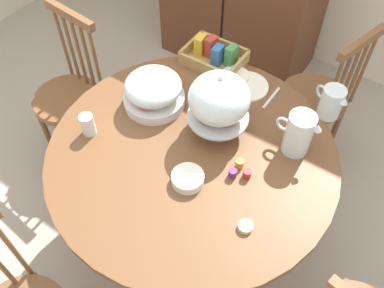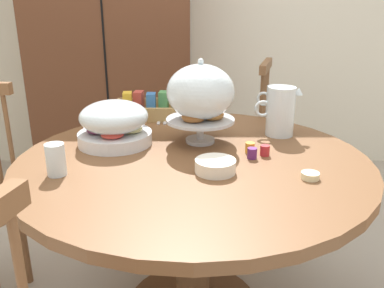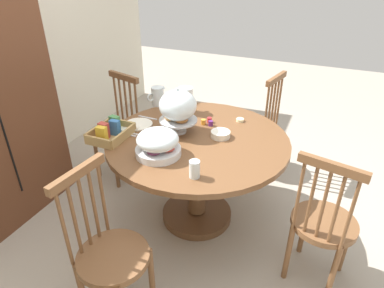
{
  "view_description": "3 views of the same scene",
  "coord_description": "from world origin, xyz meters",
  "px_view_note": "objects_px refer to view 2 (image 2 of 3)",
  "views": [
    {
      "loc": [
        0.77,
        -0.98,
        2.23
      ],
      "look_at": [
        0.14,
        -0.02,
        0.79
      ],
      "focal_mm": 39.28,
      "sensor_mm": 36.0,
      "label": 1
    },
    {
      "loc": [
        0.13,
        -1.44,
        1.29
      ],
      "look_at": [
        0.14,
        -0.02,
        0.79
      ],
      "focal_mm": 37.81,
      "sensor_mm": 36.0,
      "label": 2
    },
    {
      "loc": [
        -1.84,
        -0.83,
        1.9
      ],
      "look_at": [
        0.04,
        -0.02,
        0.74
      ],
      "focal_mm": 31.7,
      "sensor_mm": 36.0,
      "label": 3
    }
  ],
  "objects_px": {
    "china_plate_large": "(193,119)",
    "pastry_stand_with_dome": "(199,95)",
    "dining_table": "(192,202)",
    "fruit_platter_covered": "(113,124)",
    "orange_juice_pitcher": "(279,114)",
    "windsor_chair_facing_door": "(238,146)",
    "butter_dish": "(309,176)",
    "milk_pitcher": "(276,103)",
    "cereal_bowl": "(214,166)",
    "cereal_basket": "(145,108)",
    "wooden_armoire": "(112,48)",
    "drinking_glass": "(55,160)",
    "china_plate_small": "(176,115)"
  },
  "relations": [
    {
      "from": "wooden_armoire",
      "to": "drinking_glass",
      "type": "bearing_deg",
      "value": -86.25
    },
    {
      "from": "dining_table",
      "to": "milk_pitcher",
      "type": "relative_size",
      "value": 7.37
    },
    {
      "from": "wooden_armoire",
      "to": "windsor_chair_facing_door",
      "type": "bearing_deg",
      "value": -35.31
    },
    {
      "from": "pastry_stand_with_dome",
      "to": "cereal_basket",
      "type": "distance_m",
      "value": 0.52
    },
    {
      "from": "cereal_basket",
      "to": "wooden_armoire",
      "type": "bearing_deg",
      "value": 109.22
    },
    {
      "from": "china_plate_large",
      "to": "drinking_glass",
      "type": "distance_m",
      "value": 0.82
    },
    {
      "from": "fruit_platter_covered",
      "to": "orange_juice_pitcher",
      "type": "bearing_deg",
      "value": 9.68
    },
    {
      "from": "milk_pitcher",
      "to": "china_plate_small",
      "type": "relative_size",
      "value": 1.19
    },
    {
      "from": "dining_table",
      "to": "fruit_platter_covered",
      "type": "relative_size",
      "value": 4.39
    },
    {
      "from": "windsor_chair_facing_door",
      "to": "milk_pitcher",
      "type": "relative_size",
      "value": 5.46
    },
    {
      "from": "orange_juice_pitcher",
      "to": "china_plate_large",
      "type": "bearing_deg",
      "value": 147.67
    },
    {
      "from": "cereal_bowl",
      "to": "pastry_stand_with_dome",
      "type": "bearing_deg",
      "value": 98.28
    },
    {
      "from": "wooden_armoire",
      "to": "orange_juice_pitcher",
      "type": "bearing_deg",
      "value": -53.04
    },
    {
      "from": "china_plate_large",
      "to": "butter_dish",
      "type": "height_order",
      "value": "butter_dish"
    },
    {
      "from": "windsor_chair_facing_door",
      "to": "pastry_stand_with_dome",
      "type": "bearing_deg",
      "value": -108.77
    },
    {
      "from": "fruit_platter_covered",
      "to": "drinking_glass",
      "type": "bearing_deg",
      "value": -113.69
    },
    {
      "from": "windsor_chair_facing_door",
      "to": "china_plate_large",
      "type": "distance_m",
      "value": 0.58
    },
    {
      "from": "china_plate_small",
      "to": "fruit_platter_covered",
      "type": "bearing_deg",
      "value": -122.25
    },
    {
      "from": "pastry_stand_with_dome",
      "to": "fruit_platter_covered",
      "type": "xyz_separation_m",
      "value": [
        -0.35,
        -0.02,
        -0.11
      ]
    },
    {
      "from": "wooden_armoire",
      "to": "dining_table",
      "type": "bearing_deg",
      "value": -69.52
    },
    {
      "from": "cereal_bowl",
      "to": "fruit_platter_covered",
      "type": "bearing_deg",
      "value": 143.3
    },
    {
      "from": "drinking_glass",
      "to": "milk_pitcher",
      "type": "bearing_deg",
      "value": 39.39
    },
    {
      "from": "cereal_basket",
      "to": "milk_pitcher",
      "type": "bearing_deg",
      "value": -2.52
    },
    {
      "from": "pastry_stand_with_dome",
      "to": "china_plate_large",
      "type": "distance_m",
      "value": 0.38
    },
    {
      "from": "dining_table",
      "to": "butter_dish",
      "type": "distance_m",
      "value": 0.48
    },
    {
      "from": "orange_juice_pitcher",
      "to": "wooden_armoire",
      "type": "bearing_deg",
      "value": 126.96
    },
    {
      "from": "china_plate_large",
      "to": "cereal_bowl",
      "type": "relative_size",
      "value": 1.57
    },
    {
      "from": "pastry_stand_with_dome",
      "to": "drinking_glass",
      "type": "distance_m",
      "value": 0.61
    },
    {
      "from": "wooden_armoire",
      "to": "milk_pitcher",
      "type": "distance_m",
      "value": 1.39
    },
    {
      "from": "dining_table",
      "to": "orange_juice_pitcher",
      "type": "xyz_separation_m",
      "value": [
        0.38,
        0.26,
        0.29
      ]
    },
    {
      "from": "fruit_platter_covered",
      "to": "china_plate_small",
      "type": "height_order",
      "value": "fruit_platter_covered"
    },
    {
      "from": "windsor_chair_facing_door",
      "to": "cereal_basket",
      "type": "distance_m",
      "value": 0.7
    },
    {
      "from": "pastry_stand_with_dome",
      "to": "butter_dish",
      "type": "bearing_deg",
      "value": -46.17
    },
    {
      "from": "china_plate_small",
      "to": "butter_dish",
      "type": "height_order",
      "value": "same"
    },
    {
      "from": "wooden_armoire",
      "to": "windsor_chair_facing_door",
      "type": "relative_size",
      "value": 2.01
    },
    {
      "from": "wooden_armoire",
      "to": "cereal_bowl",
      "type": "height_order",
      "value": "wooden_armoire"
    },
    {
      "from": "milk_pitcher",
      "to": "china_plate_small",
      "type": "bearing_deg",
      "value": -177.16
    },
    {
      "from": "orange_juice_pitcher",
      "to": "pastry_stand_with_dome",
      "type": "bearing_deg",
      "value": -164.19
    },
    {
      "from": "china_plate_large",
      "to": "drinking_glass",
      "type": "xyz_separation_m",
      "value": [
        -0.46,
        -0.67,
        0.05
      ]
    },
    {
      "from": "china_plate_large",
      "to": "pastry_stand_with_dome",
      "type": "bearing_deg",
      "value": -85.99
    },
    {
      "from": "milk_pitcher",
      "to": "cereal_bowl",
      "type": "bearing_deg",
      "value": -116.27
    },
    {
      "from": "windsor_chair_facing_door",
      "to": "china_plate_large",
      "type": "bearing_deg",
      "value": -123.66
    },
    {
      "from": "milk_pitcher",
      "to": "windsor_chair_facing_door",
      "type": "bearing_deg",
      "value": 110.12
    },
    {
      "from": "fruit_platter_covered",
      "to": "cereal_bowl",
      "type": "bearing_deg",
      "value": -36.7
    },
    {
      "from": "wooden_armoire",
      "to": "cereal_bowl",
      "type": "relative_size",
      "value": 14.0
    },
    {
      "from": "milk_pitcher",
      "to": "cereal_bowl",
      "type": "distance_m",
      "value": 0.78
    },
    {
      "from": "wooden_armoire",
      "to": "windsor_chair_facing_door",
      "type": "height_order",
      "value": "wooden_armoire"
    },
    {
      "from": "china_plate_large",
      "to": "cereal_basket",
      "type": "bearing_deg",
      "value": 162.2
    },
    {
      "from": "china_plate_small",
      "to": "windsor_chair_facing_door",
      "type": "bearing_deg",
      "value": 47.09
    },
    {
      "from": "milk_pitcher",
      "to": "drinking_glass",
      "type": "height_order",
      "value": "milk_pitcher"
    }
  ]
}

